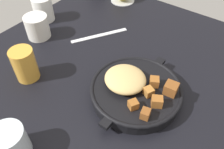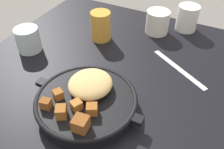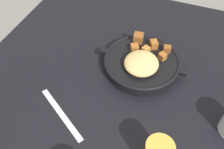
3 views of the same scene
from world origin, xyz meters
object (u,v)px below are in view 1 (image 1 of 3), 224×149
at_px(butter_knife, 99,35).
at_px(ceramic_mug_white, 37,27).
at_px(juice_glass_amber, 25,64).
at_px(white_creamer_pitcher, 43,9).
at_px(water_glass_short, 10,143).
at_px(cast_iron_skillet, 135,90).

bearing_deg(butter_knife, ceramic_mug_white, 158.79).
height_order(ceramic_mug_white, juice_glass_amber, juice_glass_amber).
xyz_separation_m(butter_knife, white_creamer_pitcher, (-0.04, 0.24, 0.04)).
distance_m(butter_knife, juice_glass_amber, 0.29).
height_order(white_creamer_pitcher, water_glass_short, white_creamer_pitcher).
relative_size(butter_knife, ceramic_mug_white, 2.61).
distance_m(cast_iron_skillet, white_creamer_pitcher, 0.51).
relative_size(ceramic_mug_white, water_glass_short, 1.04).
relative_size(butter_knife, juice_glass_amber, 2.14).
relative_size(white_creamer_pitcher, water_glass_short, 1.17).
height_order(water_glass_short, juice_glass_amber, juice_glass_amber).
xyz_separation_m(butter_knife, ceramic_mug_white, (-0.13, 0.17, 0.04)).
bearing_deg(water_glass_short, juice_glass_amber, 43.29).
relative_size(white_creamer_pitcher, juice_glass_amber, 0.92).
bearing_deg(cast_iron_skillet, ceramic_mug_white, 85.70).
height_order(ceramic_mug_white, water_glass_short, ceramic_mug_white).
bearing_deg(butter_knife, white_creamer_pitcher, 131.74).
relative_size(cast_iron_skillet, ceramic_mug_white, 3.61).
distance_m(butter_knife, ceramic_mug_white, 0.22).
relative_size(water_glass_short, juice_glass_amber, 0.79).
height_order(cast_iron_skillet, juice_glass_amber, juice_glass_amber).
bearing_deg(water_glass_short, ceramic_mug_white, 41.65).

